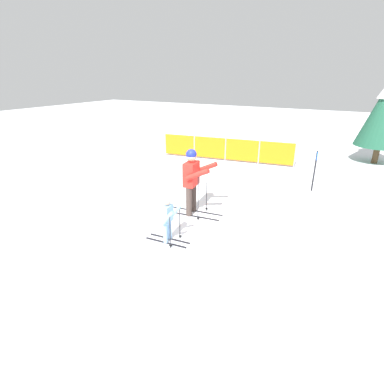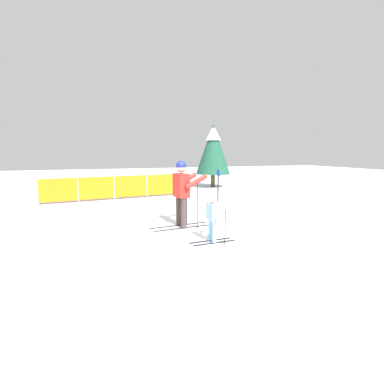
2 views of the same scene
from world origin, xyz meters
name	(u,v)px [view 1 (image 1 of 2)]	position (x,y,z in m)	size (l,w,h in m)	color
ground_plane	(183,217)	(0.00, 0.00, 0.00)	(60.00, 60.00, 0.00)	white
skier_adult	(192,176)	(0.12, 0.30, 1.11)	(1.78, 0.84, 1.85)	black
skier_child	(168,216)	(0.34, -1.29, 0.66)	(1.07, 0.54, 1.13)	black
safety_fence	(226,149)	(-1.22, 5.84, 0.56)	(5.96, 0.86, 1.11)	gray
trail_marker	(315,167)	(2.80, 3.78, 0.85)	(0.07, 0.28, 1.37)	black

